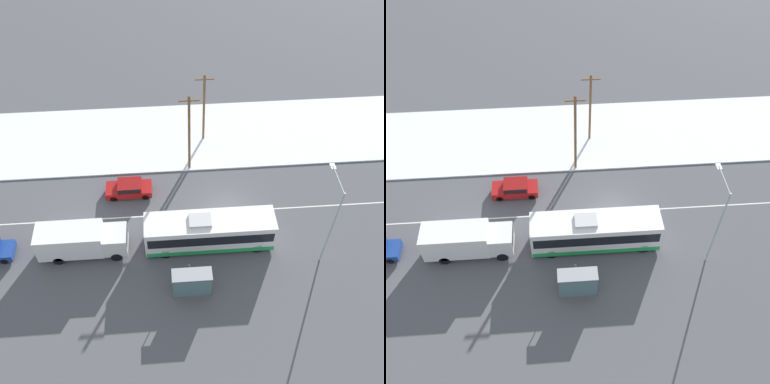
{
  "view_description": "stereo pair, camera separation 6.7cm",
  "coord_description": "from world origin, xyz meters",
  "views": [
    {
      "loc": [
        -5.04,
        -25.2,
        31.31
      ],
      "look_at": [
        -3.05,
        1.34,
        1.4
      ],
      "focal_mm": 42.0,
      "sensor_mm": 36.0,
      "label": 1
    },
    {
      "loc": [
        -4.97,
        -25.21,
        31.31
      ],
      "look_at": [
        -3.05,
        1.34,
        1.4
      ],
      "focal_mm": 42.0,
      "sensor_mm": 36.0,
      "label": 2
    }
  ],
  "objects": [
    {
      "name": "bus_shelter",
      "position": [
        -3.73,
        -7.97,
        1.68
      ],
      "size": [
        3.04,
        1.2,
        2.4
      ],
      "color": "gray",
      "rests_on": "ground_plane"
    },
    {
      "name": "sedan_car",
      "position": [
        -8.72,
        2.83,
        0.77
      ],
      "size": [
        4.19,
        1.8,
        1.41
      ],
      "rotation": [
        0.0,
        0.0,
        3.14
      ],
      "color": "maroon",
      "rests_on": "ground_plane"
    },
    {
      "name": "utility_pole_roadside",
      "position": [
        -2.97,
        5.75,
        4.49
      ],
      "size": [
        1.8,
        0.24,
        8.6
      ],
      "color": "brown",
      "rests_on": "ground_plane"
    },
    {
      "name": "lane_marking_center",
      "position": [
        0.0,
        0.0,
        0.0
      ],
      "size": [
        60.0,
        0.12,
        0.0
      ],
      "color": "silver",
      "rests_on": "ground_plane"
    },
    {
      "name": "box_truck",
      "position": [
        -12.48,
        -3.39,
        1.62
      ],
      "size": [
        7.22,
        2.3,
        2.91
      ],
      "color": "silver",
      "rests_on": "ground_plane"
    },
    {
      "name": "ground_plane",
      "position": [
        0.0,
        0.0,
        0.0
      ],
      "size": [
        120.0,
        120.0,
        0.0
      ],
      "primitive_type": "plane",
      "color": "#4C4C51"
    },
    {
      "name": "utility_pole_snowlot",
      "position": [
        -1.23,
        9.95,
        4.07
      ],
      "size": [
        1.8,
        0.24,
        7.77
      ],
      "color": "brown",
      "rests_on": "ground_plane"
    },
    {
      "name": "snow_lot",
      "position": [
        0.0,
        10.48,
        0.06
      ],
      "size": [
        80.0,
        10.25,
        0.12
      ],
      "color": "silver",
      "rests_on": "ground_plane"
    },
    {
      "name": "streetlamp",
      "position": [
        6.97,
        -5.05,
        5.22
      ],
      "size": [
        0.36,
        3.16,
        8.27
      ],
      "color": "#9EA3A8",
      "rests_on": "ground_plane"
    },
    {
      "name": "pedestrian_at_stop",
      "position": [
        -3.83,
        -6.43,
        1.06
      ],
      "size": [
        0.62,
        0.28,
        1.72
      ],
      "color": "#23232D",
      "rests_on": "ground_plane"
    },
    {
      "name": "city_bus",
      "position": [
        -1.95,
        -3.3,
        1.61
      ],
      "size": [
        10.6,
        2.57,
        3.3
      ],
      "color": "white",
      "rests_on": "ground_plane"
    }
  ]
}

